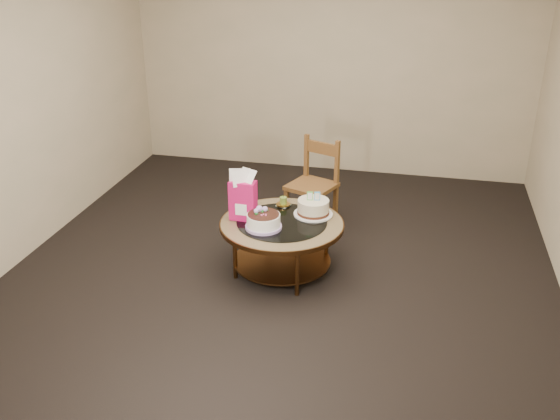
% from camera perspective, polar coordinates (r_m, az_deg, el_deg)
% --- Properties ---
extents(ground, '(5.00, 5.00, 0.00)m').
position_cam_1_polar(ground, '(5.30, 0.16, -5.53)').
color(ground, black).
rests_on(ground, ground).
extents(room_walls, '(4.52, 5.02, 2.61)m').
position_cam_1_polar(room_walls, '(4.72, 0.18, 10.90)').
color(room_walls, tan).
rests_on(room_walls, ground).
extents(coffee_table, '(1.02, 1.02, 0.46)m').
position_cam_1_polar(coffee_table, '(5.12, 0.16, -1.87)').
color(coffee_table, '#593519').
rests_on(coffee_table, ground).
extents(decorated_cake, '(0.29, 0.29, 0.17)m').
position_cam_1_polar(decorated_cake, '(4.95, -1.53, -1.07)').
color(decorated_cake, '#BC9ADA').
rests_on(decorated_cake, coffee_table).
extents(cream_cake, '(0.33, 0.33, 0.21)m').
position_cam_1_polar(cream_cake, '(5.18, 3.06, 0.22)').
color(cream_cake, white).
rests_on(cream_cake, coffee_table).
extents(gift_bag, '(0.22, 0.16, 0.43)m').
position_cam_1_polar(gift_bag, '(5.05, -3.41, 1.37)').
color(gift_bag, '#E61571').
rests_on(gift_bag, coffee_table).
extents(pillar_candle, '(0.13, 0.13, 0.09)m').
position_cam_1_polar(pillar_candle, '(5.36, 0.30, 0.67)').
color(pillar_candle, tan).
rests_on(pillar_candle, coffee_table).
extents(dining_chair, '(0.51, 0.51, 0.86)m').
position_cam_1_polar(dining_chair, '(5.90, 3.10, 2.39)').
color(dining_chair, brown).
rests_on(dining_chair, ground).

